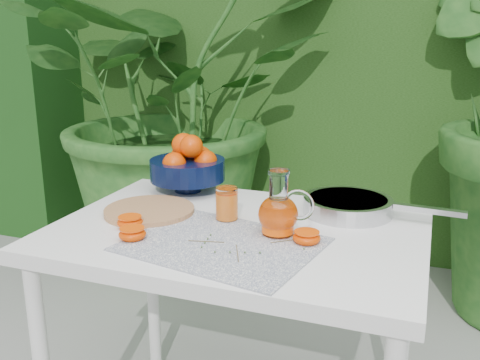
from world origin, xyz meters
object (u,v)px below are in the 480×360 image
(saute_pan, at_px, (349,205))
(white_table, at_px, (238,255))
(juice_pitcher, at_px, (279,212))
(fruit_bowl, at_px, (188,165))
(cutting_board, at_px, (149,211))

(saute_pan, bearing_deg, white_table, -140.18)
(juice_pitcher, xyz_separation_m, saute_pan, (0.15, 0.24, -0.04))
(white_table, xyz_separation_m, fruit_bowl, (-0.28, 0.27, 0.17))
(white_table, relative_size, saute_pan, 2.16)
(white_table, xyz_separation_m, saute_pan, (0.27, 0.22, 0.11))
(juice_pitcher, bearing_deg, white_table, 172.26)
(saute_pan, bearing_deg, cutting_board, -159.83)
(cutting_board, relative_size, fruit_bowl, 0.84)
(fruit_bowl, distance_m, saute_pan, 0.55)
(cutting_board, distance_m, saute_pan, 0.59)
(cutting_board, bearing_deg, juice_pitcher, -5.14)
(saute_pan, bearing_deg, juice_pitcher, -121.35)
(white_table, bearing_deg, cutting_board, 175.98)
(cutting_board, height_order, fruit_bowl, fruit_bowl)
(fruit_bowl, distance_m, juice_pitcher, 0.49)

